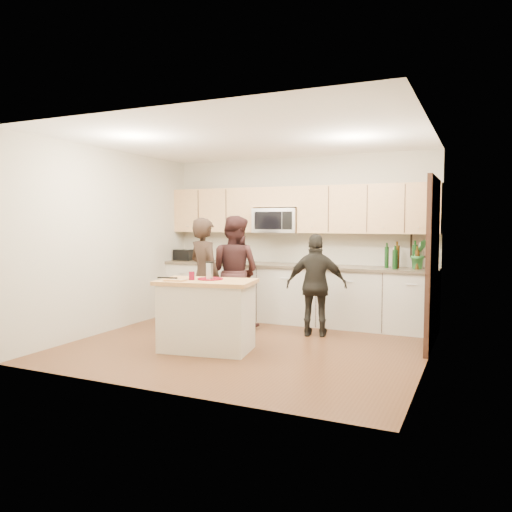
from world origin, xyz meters
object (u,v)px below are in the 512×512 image
at_px(island, 207,315).
at_px(woman_center, 234,272).
at_px(woman_left, 205,276).
at_px(toaster, 184,255).
at_px(woman_right, 316,285).

relative_size(island, woman_center, 0.75).
bearing_deg(woman_left, toaster, -21.95).
distance_m(island, woman_left, 1.10).
distance_m(island, woman_right, 1.71).
height_order(woman_left, woman_right, woman_left).
bearing_deg(woman_left, woman_right, -137.76).
distance_m(island, toaster, 2.78).
bearing_deg(island, woman_right, 43.49).
relative_size(woman_center, woman_right, 1.18).
relative_size(island, woman_left, 0.77).
bearing_deg(woman_left, island, 147.10).
xyz_separation_m(toaster, woman_center, (1.38, -0.75, -0.18)).
height_order(woman_center, woman_right, woman_center).
bearing_deg(island, toaster, 119.28).
bearing_deg(woman_right, woman_center, -14.89).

